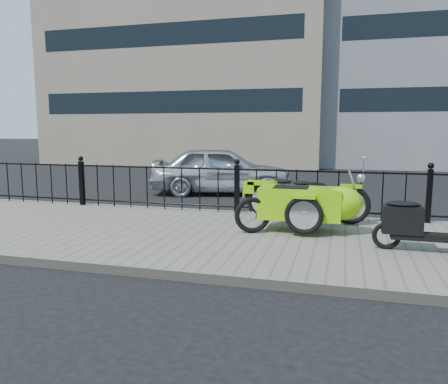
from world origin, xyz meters
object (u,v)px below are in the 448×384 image
(motorcycle_sidecar, at_px, (312,202))
(sedan_car, at_px, (221,170))
(spare_tire, at_px, (252,215))
(scooter, at_px, (420,224))

(motorcycle_sidecar, bearing_deg, sedan_car, 122.55)
(motorcycle_sidecar, distance_m, sedan_car, 5.12)
(spare_tire, bearing_deg, motorcycle_sidecar, 27.16)
(motorcycle_sidecar, relative_size, scooter, 1.59)
(scooter, height_order, spare_tire, scooter)
(scooter, relative_size, spare_tire, 2.46)
(motorcycle_sidecar, height_order, sedan_car, sedan_car)
(sedan_car, bearing_deg, scooter, -153.89)
(scooter, bearing_deg, sedan_car, 129.35)
(motorcycle_sidecar, xyz_separation_m, scooter, (1.52, -0.90, -0.10))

